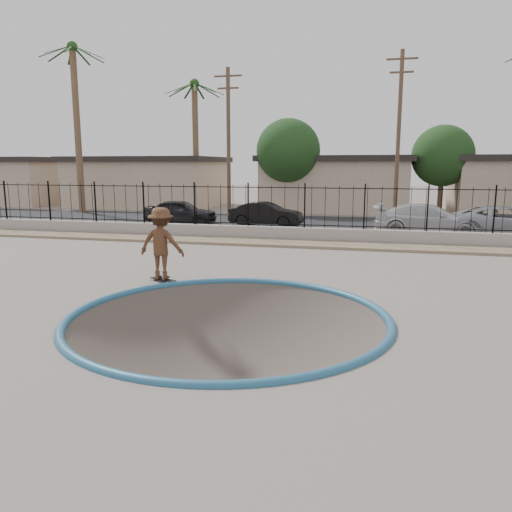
{
  "coord_description": "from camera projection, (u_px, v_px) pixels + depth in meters",
  "views": [
    {
      "loc": [
        3.04,
        -10.92,
        3.24
      ],
      "look_at": [
        -0.12,
        2.0,
        0.82
      ],
      "focal_mm": 35.0,
      "sensor_mm": 36.0,
      "label": 1
    }
  ],
  "objects": [
    {
      "name": "street",
      "position": [
        321.0,
        224.0,
        27.97
      ],
      "size": [
        90.0,
        8.0,
        0.04
      ],
      "primitive_type": "cube",
      "color": "black",
      "rests_on": "ground"
    },
    {
      "name": "palm_mid",
      "position": [
        195.0,
        117.0,
        35.8
      ],
      "size": [
        2.3,
        2.3,
        9.3
      ],
      "color": "brown",
      "rests_on": "ground"
    },
    {
      "name": "rock_strip",
      "position": [
        300.0,
        244.0,
        20.51
      ],
      "size": [
        42.0,
        1.6,
        0.11
      ],
      "primitive_type": "cube",
      "color": "#9C8866",
      "rests_on": "ground"
    },
    {
      "name": "utility_pole_mid",
      "position": [
        398.0,
        134.0,
        28.07
      ],
      "size": [
        1.7,
        0.24,
        9.5
      ],
      "color": "#473323",
      "rests_on": "ground"
    },
    {
      "name": "car_a",
      "position": [
        181.0,
        212.0,
        27.61
      ],
      "size": [
        4.09,
        1.92,
        1.35
      ],
      "primitive_type": "imported",
      "rotation": [
        0.0,
        0.0,
        1.65
      ],
      "color": "black",
      "rests_on": "street"
    },
    {
      "name": "car_d",
      "position": [
        506.0,
        222.0,
        22.57
      ],
      "size": [
        5.14,
        2.62,
        1.39
      ],
      "primitive_type": "imported",
      "rotation": [
        0.0,
        0.0,
        1.63
      ],
      "color": "#95979D",
      "rests_on": "street"
    },
    {
      "name": "house_west",
      "position": [
        149.0,
        181.0,
        40.2
      ],
      "size": [
        11.6,
        8.6,
        3.9
      ],
      "color": "tan",
      "rests_on": "ground"
    },
    {
      "name": "street_tree_left",
      "position": [
        288.0,
        151.0,
        33.66
      ],
      "size": [
        4.32,
        4.32,
        6.36
      ],
      "color": "#473323",
      "rests_on": "ground"
    },
    {
      "name": "house_west_far",
      "position": [
        11.0,
        180.0,
        43.24
      ],
      "size": [
        10.6,
        8.6,
        3.9
      ],
      "color": "tan",
      "rests_on": "ground"
    },
    {
      "name": "ground",
      "position": [
        309.0,
        259.0,
        23.4
      ],
      "size": [
        120.0,
        120.0,
        2.2
      ],
      "primitive_type": "cube",
      "color": "#6F645D",
      "rests_on": "ground"
    },
    {
      "name": "skater",
      "position": [
        162.0,
        247.0,
        13.95
      ],
      "size": [
        1.3,
        0.75,
        2.0
      ],
      "primitive_type": "imported",
      "rotation": [
        0.0,
        0.0,
        3.14
      ],
      "color": "brown",
      "rests_on": "ground"
    },
    {
      "name": "bowl_pit",
      "position": [
        228.0,
        318.0,
        10.77
      ],
      "size": [
        6.84,
        6.84,
        1.8
      ],
      "primitive_type": null,
      "color": "#473E36",
      "rests_on": "ground"
    },
    {
      "name": "car_c",
      "position": [
        429.0,
        220.0,
        23.15
      ],
      "size": [
        5.12,
        2.48,
        1.44
      ],
      "primitive_type": "imported",
      "rotation": [
        0.0,
        0.0,
        1.47
      ],
      "color": "#B9B9BB",
      "rests_on": "street"
    },
    {
      "name": "street_tree_mid",
      "position": [
        443.0,
        156.0,
        32.35
      ],
      "size": [
        3.96,
        3.96,
        5.83
      ],
      "color": "#473323",
      "rests_on": "ground"
    },
    {
      "name": "palm_left",
      "position": [
        75.0,
        94.0,
        33.39
      ],
      "size": [
        2.3,
        2.3,
        11.3
      ],
      "color": "brown",
      "rests_on": "ground"
    },
    {
      "name": "utility_pole_left",
      "position": [
        229.0,
        141.0,
        30.45
      ],
      "size": [
        1.7,
        0.24,
        9.0
      ],
      "color": "#473323",
      "rests_on": "ground"
    },
    {
      "name": "house_center",
      "position": [
        336.0,
        183.0,
        36.7
      ],
      "size": [
        10.6,
        8.6,
        3.9
      ],
      "color": "tan",
      "rests_on": "ground"
    },
    {
      "name": "retaining_wall",
      "position": [
        304.0,
        234.0,
        21.52
      ],
      "size": [
        42.0,
        0.45,
        0.6
      ],
      "primitive_type": "cube",
      "color": "gray",
      "rests_on": "ground"
    },
    {
      "name": "coping_ring",
      "position": [
        228.0,
        318.0,
        10.77
      ],
      "size": [
        7.04,
        7.04,
        0.2
      ],
      "primitive_type": "torus",
      "color": "#255878",
      "rests_on": "ground"
    },
    {
      "name": "fence",
      "position": [
        305.0,
        207.0,
        21.31
      ],
      "size": [
        40.0,
        0.04,
        1.8
      ],
      "color": "black",
      "rests_on": "retaining_wall"
    },
    {
      "name": "car_b",
      "position": [
        266.0,
        214.0,
        26.58
      ],
      "size": [
        3.95,
        1.58,
        1.28
      ],
      "primitive_type": "imported",
      "rotation": [
        0.0,
        0.0,
        1.51
      ],
      "color": "black",
      "rests_on": "street"
    },
    {
      "name": "skateboard",
      "position": [
        163.0,
        279.0,
        14.12
      ],
      "size": [
        0.88,
        0.53,
        0.07
      ],
      "rotation": [
        0.0,
        0.0,
        -0.39
      ],
      "color": "black",
      "rests_on": "ground"
    }
  ]
}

